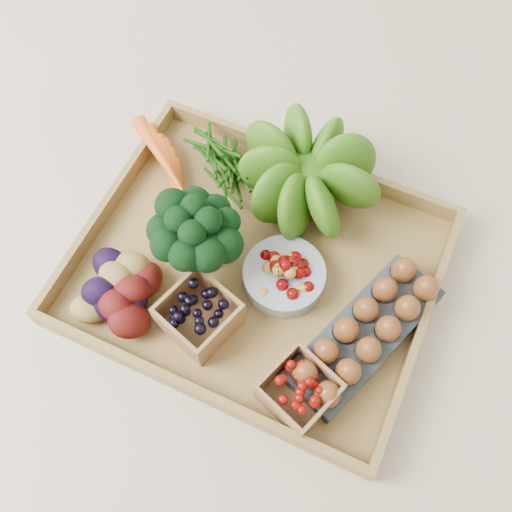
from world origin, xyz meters
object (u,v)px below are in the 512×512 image
at_px(tray, 256,270).
at_px(egg_carton, 364,335).
at_px(broccoli, 198,245).
at_px(cherry_bowl, 284,276).

xyz_separation_m(tray, egg_carton, (0.20, -0.04, 0.02)).
bearing_deg(broccoli, tray, 15.84).
distance_m(tray, egg_carton, 0.20).
bearing_deg(cherry_bowl, broccoli, -170.48).
relative_size(broccoli, egg_carton, 0.53).
relative_size(tray, egg_carton, 2.05).
xyz_separation_m(tray, broccoli, (-0.09, -0.02, 0.06)).
relative_size(tray, cherry_bowl, 4.25).
relative_size(tray, broccoli, 3.88).
bearing_deg(egg_carton, cherry_bowl, -174.29).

